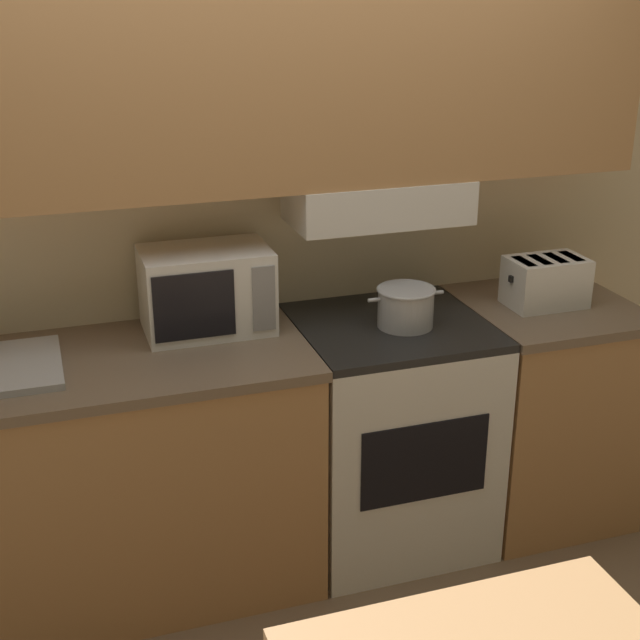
{
  "coord_description": "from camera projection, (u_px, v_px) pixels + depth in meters",
  "views": [
    {
      "loc": [
        -0.8,
        -3.15,
        2.12
      ],
      "look_at": [
        0.05,
        -0.58,
        1.06
      ],
      "focal_mm": 50.0,
      "sensor_mm": 36.0,
      "label": 1
    }
  ],
  "objects": [
    {
      "name": "ground_plane",
      "position": [
        266.0,
        504.0,
        3.8
      ],
      "size": [
        16.0,
        16.0,
        0.0
      ],
      "primitive_type": "plane",
      "color": "#7F664C"
    },
    {
      "name": "wall_back",
      "position": [
        265.0,
        150.0,
        3.18
      ],
      "size": [
        5.17,
        0.38,
        2.55
      ],
      "color": "beige",
      "rests_on": "ground_plane"
    },
    {
      "name": "lower_counter_main",
      "position": [
        105.0,
        477.0,
        3.14
      ],
      "size": [
        1.46,
        0.69,
        0.91
      ],
      "color": "tan",
      "rests_on": "ground_plane"
    },
    {
      "name": "lower_counter_right_stub",
      "position": [
        539.0,
        407.0,
        3.65
      ],
      "size": [
        0.63,
        0.69,
        0.91
      ],
      "color": "tan",
      "rests_on": "ground_plane"
    },
    {
      "name": "stove_range",
      "position": [
        389.0,
        431.0,
        3.46
      ],
      "size": [
        0.69,
        0.67,
        0.91
      ],
      "color": "white",
      "rests_on": "ground_plane"
    },
    {
      "name": "cooking_pot",
      "position": [
        406.0,
        306.0,
        3.24
      ],
      "size": [
        0.29,
        0.22,
        0.15
      ],
      "color": "#B7BABF",
      "rests_on": "stove_range"
    },
    {
      "name": "microwave",
      "position": [
        206.0,
        290.0,
        3.18
      ],
      "size": [
        0.45,
        0.31,
        0.3
      ],
      "color": "white",
      "rests_on": "lower_counter_main"
    },
    {
      "name": "toaster",
      "position": [
        546.0,
        282.0,
        3.43
      ],
      "size": [
        0.31,
        0.19,
        0.19
      ],
      "color": "white",
      "rests_on": "lower_counter_right_stub"
    }
  ]
}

